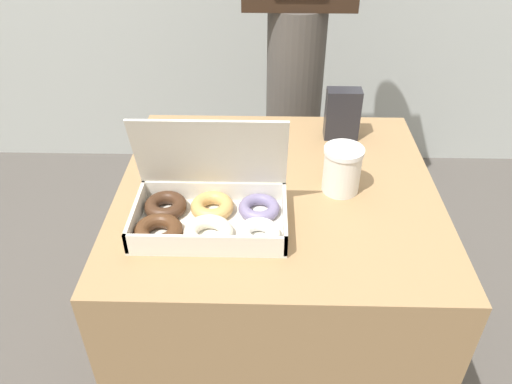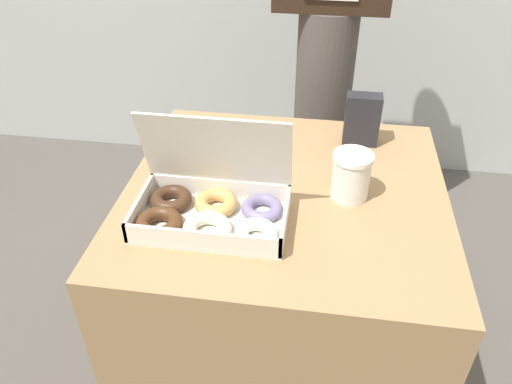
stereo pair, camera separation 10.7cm
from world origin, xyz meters
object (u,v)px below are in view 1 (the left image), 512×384
object	(u,v)px
coffee_cup	(342,169)
napkin_holder	(342,114)
donut_box	(208,212)
person_customer	(299,3)

from	to	relation	value
coffee_cup	napkin_holder	world-z (taller)	napkin_holder
napkin_holder	donut_box	bearing A→B (deg)	-129.94
person_customer	napkin_holder	bearing A→B (deg)	-74.82
coffee_cup	napkin_holder	bearing A→B (deg)	83.50
donut_box	napkin_holder	bearing A→B (deg)	50.06
donut_box	person_customer	distance (m)	0.91
coffee_cup	napkin_holder	distance (m)	0.27
coffee_cup	donut_box	bearing A→B (deg)	-155.16
coffee_cup	napkin_holder	xyz separation A→B (m)	(0.03, 0.27, 0.01)
napkin_holder	person_customer	distance (m)	0.48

